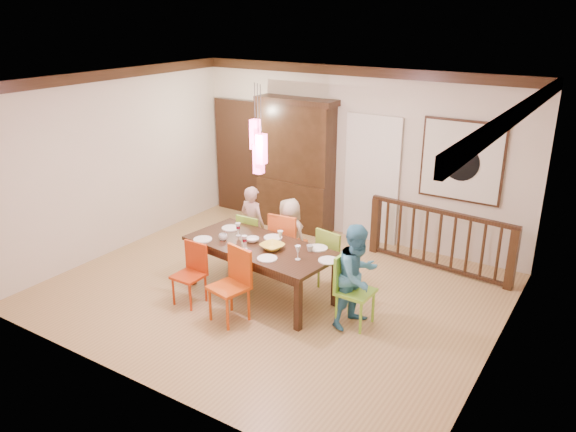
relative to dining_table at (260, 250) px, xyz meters
The scene contains 37 objects.
floor 0.69m from the dining_table, 65.39° to the left, with size 6.00×6.00×0.00m, color #A27E4E.
ceiling 2.24m from the dining_table, 65.39° to the left, with size 6.00×6.00×0.00m, color white.
wall_back 2.78m from the dining_table, 88.33° to the left, with size 6.00×6.00×0.00m, color beige.
wall_left 3.03m from the dining_table, behind, with size 5.00×5.00×0.00m, color beige.
wall_right 3.18m from the dining_table, ahead, with size 5.00×5.00×0.00m, color beige.
crown_molding 2.16m from the dining_table, 65.39° to the left, with size 6.00×5.00×0.16m, color black, non-canonical shape.
panel_door 3.52m from the dining_table, 131.56° to the left, with size 1.04×0.07×2.24m, color black.
white_doorway 2.70m from the dining_table, 80.78° to the left, with size 0.97×0.05×2.22m, color silver.
painting 3.36m from the dining_table, 54.48° to the left, with size 1.25×0.06×1.25m.
pendant_cluster 1.44m from the dining_table, 32.01° to the right, with size 0.27×0.21×1.14m.
dining_table is the anchor object (origin of this frame).
chair_far_left 0.97m from the dining_table, 130.98° to the left, with size 0.39×0.39×0.85m.
chair_far_mid 0.79m from the dining_table, 93.51° to the left, with size 0.49×0.49×0.98m.
chair_far_right 1.08m from the dining_table, 44.19° to the left, with size 0.48×0.48×0.91m.
chair_near_left 1.00m from the dining_table, 132.91° to the right, with size 0.38×0.38×0.83m.
chair_near_mid 0.80m from the dining_table, 85.62° to the right, with size 0.51×0.51×0.95m.
chair_end_right 1.46m from the dining_table, ahead, with size 0.43×0.43×0.93m.
china_hutch 2.69m from the dining_table, 111.14° to the left, with size 1.48×0.46×2.34m.
balustrade 2.79m from the dining_table, 49.56° to the left, with size 2.30×0.28×0.96m.
person_far_left 1.13m from the dining_table, 131.22° to the left, with size 0.45×0.29×1.23m, color beige.
person_far_mid 0.82m from the dining_table, 92.97° to the left, with size 0.57×0.37×1.17m, color #BAA88D.
person_end_right 1.46m from the dining_table, ahead, with size 0.65×0.51×1.34m, color #428FBA.
serving_bowl 0.25m from the dining_table, ahead, with size 0.30×0.30×0.07m, color yellow.
small_bowl 0.19m from the dining_table, 168.87° to the left, with size 0.19×0.19×0.06m, color white.
cup_left 0.56m from the dining_table, 164.83° to the right, with size 0.12×0.12×0.09m, color silver.
cup_right 0.71m from the dining_table, 14.77° to the left, with size 0.09×0.09×0.09m, color silver.
plate_far_left 0.76m from the dining_table, 159.93° to the left, with size 0.26×0.26×0.01m, color white.
plate_far_mid 0.30m from the dining_table, 87.55° to the left, with size 0.26×0.26×0.01m, color white.
plate_far_right 0.79m from the dining_table, 23.39° to the left, with size 0.26×0.26×0.01m, color white.
plate_near_left 0.83m from the dining_table, 159.82° to the right, with size 0.26×0.26×0.01m, color white.
plate_near_mid 0.48m from the dining_table, 44.06° to the right, with size 0.26×0.26×0.01m, color white.
plate_end_right 1.03m from the dining_table, ahead, with size 0.26×0.26×0.01m, color white.
wine_glass_a 0.50m from the dining_table, 167.27° to the left, with size 0.08×0.08×0.19m, color #590C19, non-canonical shape.
wine_glass_b 0.33m from the dining_table, 39.71° to the left, with size 0.08×0.08×0.19m, color silver, non-canonical shape.
wine_glass_c 0.30m from the dining_table, 112.97° to the right, with size 0.08×0.08×0.19m, color #590C19, non-canonical shape.
wine_glass_d 0.71m from the dining_table, 10.74° to the right, with size 0.08×0.08×0.19m, color silver, non-canonical shape.
napkin 0.33m from the dining_table, 100.36° to the right, with size 0.18×0.14×0.01m, color #D83359.
Camera 1 is at (3.99, -5.87, 3.76)m, focal length 35.00 mm.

